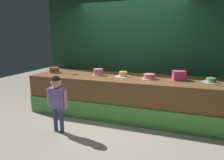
{
  "coord_description": "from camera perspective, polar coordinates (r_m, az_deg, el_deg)",
  "views": [
    {
      "loc": [
        1.07,
        -3.32,
        1.64
      ],
      "look_at": [
        -0.18,
        0.34,
        0.8
      ],
      "focal_mm": 30.51,
      "sensor_mm": 36.0,
      "label": 1
    }
  ],
  "objects": [
    {
      "name": "cake_center",
      "position": [
        4.09,
        3.33,
        1.62
      ],
      "size": [
        0.35,
        0.35,
        0.15
      ],
      "color": "silver",
      "rests_on": "stage_platform"
    },
    {
      "name": "stage_platform",
      "position": [
        4.21,
        3.29,
        -4.62
      ],
      "size": [
        4.0,
        1.16,
        0.84
      ],
      "color": "brown",
      "rests_on": "ground_plane"
    },
    {
      "name": "curtain_backdrop",
      "position": [
        4.69,
        5.69,
        9.32
      ],
      "size": [
        4.49,
        0.08,
        2.81
      ],
      "primitive_type": "cube",
      "color": "#19472D",
      "rests_on": "ground_plane"
    },
    {
      "name": "cake_far_right",
      "position": [
        4.0,
        27.51,
        -0.17
      ],
      "size": [
        0.31,
        0.31,
        0.13
      ],
      "color": "silver",
      "rests_on": "stage_platform"
    },
    {
      "name": "donut",
      "position": [
        4.45,
        -11.23,
        1.89
      ],
      "size": [
        0.11,
        0.11,
        0.03
      ],
      "primitive_type": "torus",
      "color": "orange",
      "rests_on": "stage_platform"
    },
    {
      "name": "cake_left",
      "position": [
        4.25,
        -4.13,
        2.34
      ],
      "size": [
        0.28,
        0.28,
        0.18
      ],
      "color": "silver",
      "rests_on": "stage_platform"
    },
    {
      "name": "cake_right",
      "position": [
        3.92,
        11.11,
        1.02
      ],
      "size": [
        0.29,
        0.29,
        0.11
      ],
      "color": "silver",
      "rests_on": "stage_platform"
    },
    {
      "name": "cake_far_left",
      "position": [
        4.78,
        -16.88,
        2.86
      ],
      "size": [
        0.27,
        0.27,
        0.16
      ],
      "color": "silver",
      "rests_on": "stage_platform"
    },
    {
      "name": "pink_box",
      "position": [
        3.95,
        19.44,
        1.27
      ],
      "size": [
        0.27,
        0.23,
        0.18
      ],
      "primitive_type": "cube",
      "rotation": [
        0.0,
        0.0,
        0.21
      ],
      "color": "#F14586",
      "rests_on": "stage_platform"
    },
    {
      "name": "ground_plane",
      "position": [
        3.85,
        0.88,
        -12.93
      ],
      "size": [
        12.0,
        12.0,
        0.0
      ],
      "primitive_type": "plane",
      "color": "#ADA38E"
    },
    {
      "name": "child_figure",
      "position": [
        3.44,
        -16.16,
        -4.67
      ],
      "size": [
        0.4,
        0.18,
        1.03
      ],
      "color": "#3F4C8C",
      "rests_on": "ground_plane"
    }
  ]
}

